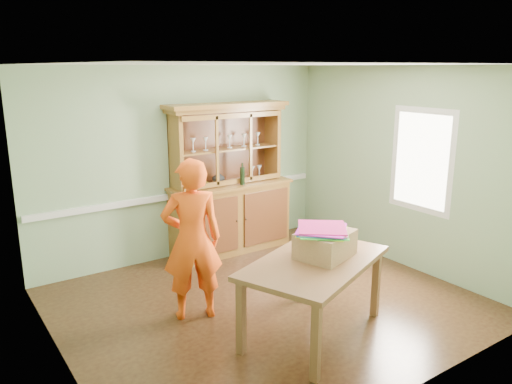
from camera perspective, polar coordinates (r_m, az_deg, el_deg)
floor at (r=5.96m, az=1.28°, el=-12.57°), size 4.50×4.50×0.00m
ceiling at (r=5.32m, az=1.44°, el=14.39°), size 4.50×4.50×0.00m
wall_back at (r=7.16m, az=-8.08°, el=3.32°), size 4.50×0.00×4.50m
wall_left at (r=4.59m, az=-22.09°, el=-3.72°), size 0.00×4.00×4.00m
wall_right at (r=7.02m, az=16.43°, el=2.65°), size 0.00×4.00×4.00m
wall_front at (r=4.10m, az=18.03°, el=-5.42°), size 4.50×0.00×4.50m
chair_rail at (r=7.24m, az=-7.87°, el=-0.21°), size 4.41×0.05×0.08m
framed_map at (r=4.83m, az=-22.87°, el=-0.48°), size 0.03×0.60×0.46m
window_panel at (r=6.79m, az=18.36°, el=3.43°), size 0.03×0.96×1.36m
china_hutch at (r=7.35m, az=-3.04°, el=-0.95°), size 1.86×0.61×2.18m
dining_table at (r=5.09m, az=6.67°, el=-8.74°), size 1.84×1.49×0.80m
cardboard_box at (r=5.12m, az=7.91°, el=-5.92°), size 0.67×0.60×0.26m
kite_stack at (r=5.04m, az=7.61°, el=-4.36°), size 0.66×0.66×0.05m
person at (r=5.38m, az=-7.32°, el=-5.44°), size 0.75×0.62×1.77m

